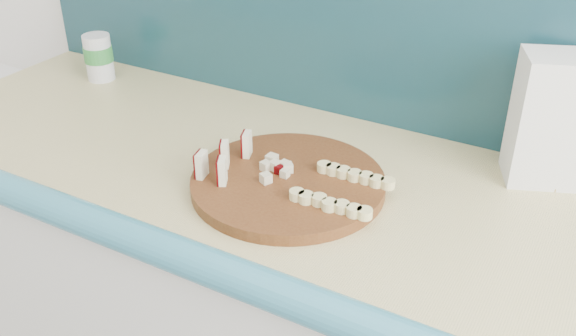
# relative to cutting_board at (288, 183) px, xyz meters

# --- Properties ---
(backsplash) EXTENTS (2.20, 0.02, 0.50)m
(backsplash) POSITION_rel_cutting_board_xyz_m (0.22, 0.34, 0.24)
(backsplash) COLOR teal
(backsplash) RESTS_ON kitchen_counter
(cutting_board) EXTENTS (0.35, 0.35, 0.02)m
(cutting_board) POSITION_rel_cutting_board_xyz_m (0.00, 0.00, 0.00)
(cutting_board) COLOR #4A2510
(cutting_board) RESTS_ON kitchen_counter
(apple_wedges) EXTENTS (0.06, 0.13, 0.05)m
(apple_wedges) POSITION_rel_cutting_board_xyz_m (-0.12, -0.03, 0.03)
(apple_wedges) COLOR #F4EDC3
(apple_wedges) RESTS_ON cutting_board
(apple_chunks) EXTENTS (0.05, 0.05, 0.02)m
(apple_chunks) POSITION_rel_cutting_board_xyz_m (-0.02, -0.00, 0.02)
(apple_chunks) COLOR beige
(apple_chunks) RESTS_ON cutting_board
(banana_slices) EXTENTS (0.15, 0.13, 0.02)m
(banana_slices) POSITION_rel_cutting_board_xyz_m (0.11, 0.00, 0.02)
(banana_slices) COLOR #E4D68B
(banana_slices) RESTS_ON cutting_board
(flour_bag) EXTENTS (0.17, 0.14, 0.24)m
(flour_bag) POSITION_rel_cutting_board_xyz_m (0.39, 0.26, 0.11)
(flour_bag) COLOR silver
(flour_bag) RESTS_ON kitchen_counter
(canister) EXTENTS (0.07, 0.07, 0.11)m
(canister) POSITION_rel_cutting_board_xyz_m (-0.66, 0.22, 0.05)
(canister) COLOR silver
(canister) RESTS_ON kitchen_counter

